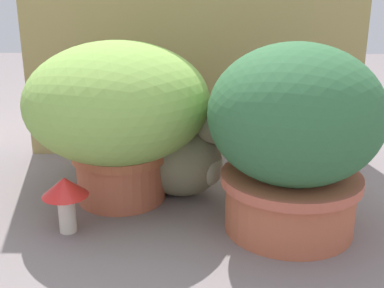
% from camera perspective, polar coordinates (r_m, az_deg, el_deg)
% --- Properties ---
extents(ground_plane, '(6.00, 6.00, 0.00)m').
position_cam_1_polar(ground_plane, '(1.32, -0.70, -8.32)').
color(ground_plane, slate).
extents(cardboard_backdrop, '(1.15, 0.03, 0.91)m').
position_cam_1_polar(cardboard_backdrop, '(1.68, 0.09, 13.68)').
color(cardboard_backdrop, tan).
rests_on(cardboard_backdrop, ground).
extents(grass_planter, '(0.50, 0.50, 0.45)m').
position_cam_1_polar(grass_planter, '(1.35, -8.54, 3.91)').
color(grass_planter, '#BF6142').
rests_on(grass_planter, ground).
extents(leafy_planter, '(0.41, 0.41, 0.46)m').
position_cam_1_polar(leafy_planter, '(1.19, 11.70, 1.05)').
color(leafy_planter, '#C36544').
rests_on(leafy_planter, ground).
extents(cat, '(0.36, 0.25, 0.32)m').
position_cam_1_polar(cat, '(1.40, -1.02, -1.33)').
color(cat, '#7A7959').
rests_on(cat, ground).
extents(mushroom_ornament_red, '(0.11, 0.11, 0.14)m').
position_cam_1_polar(mushroom_ornament_red, '(1.24, -14.44, -5.47)').
color(mushroom_ornament_red, silver).
rests_on(mushroom_ornament_red, ground).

